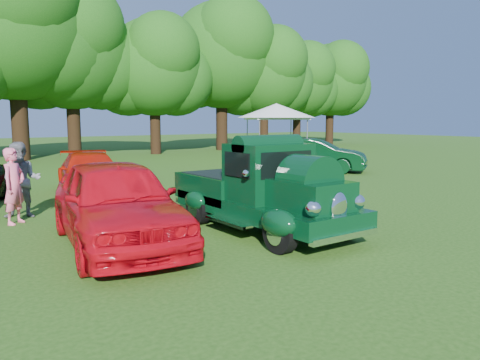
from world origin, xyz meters
TOP-DOWN VIEW (x-y plane):
  - ground at (0.00, 0.00)m, footprint 120.00×120.00m
  - hero_pickup at (0.90, 0.78)m, footprint 2.32×4.98m
  - red_convertible at (-2.20, 1.42)m, footprint 2.74×5.26m
  - back_car_orange at (-0.56, 8.12)m, footprint 2.82×4.97m
  - back_car_blue at (7.08, 7.72)m, footprint 1.95×4.08m
  - back_car_green at (10.24, 8.55)m, footprint 4.03×4.72m
  - spectator_pink at (-3.46, 4.65)m, footprint 0.77×0.77m
  - spectator_grey at (-3.18, 5.30)m, footprint 1.13×1.02m
  - canopy_tent at (11.93, 13.51)m, footprint 5.84×5.84m

SIDE VIEW (x-z plane):
  - ground at x=0.00m, z-range 0.00..0.00m
  - back_car_blue at x=7.08m, z-range 0.00..1.35m
  - back_car_orange at x=-0.56m, z-range 0.00..1.36m
  - back_car_green at x=10.24m, z-range 0.00..1.53m
  - hero_pickup at x=0.90m, z-range -0.13..1.82m
  - red_convertible at x=-2.20m, z-range 0.00..1.71m
  - spectator_pink at x=-3.46m, z-range 0.00..1.81m
  - spectator_grey at x=-3.18m, z-range 0.00..1.91m
  - canopy_tent at x=11.93m, z-range 1.24..4.59m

